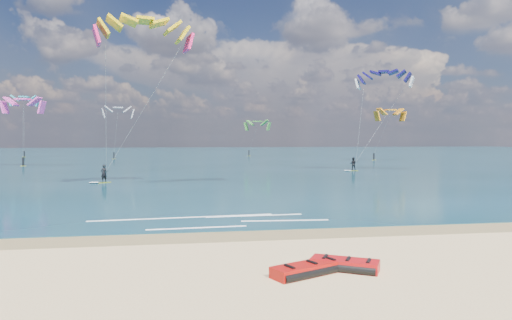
{
  "coord_description": "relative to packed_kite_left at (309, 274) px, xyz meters",
  "views": [
    {
      "loc": [
        -2.82,
        -17.79,
        4.53
      ],
      "look_at": [
        1.25,
        8.0,
        3.27
      ],
      "focal_mm": 32.0,
      "sensor_mm": 36.0,
      "label": 1
    }
  ],
  "objects": [
    {
      "name": "kitesurfer_far",
      "position": [
        20.5,
        43.4,
        7.88
      ],
      "size": [
        9.27,
        6.4,
        14.65
      ],
      "rotation": [
        0.0,
        0.0,
        -0.24
      ],
      "color": "#9CB61B",
      "rests_on": "sea"
    },
    {
      "name": "distant_kites",
      "position": [
        -10.6,
        81.5,
        5.52
      ],
      "size": [
        82.12,
        39.83,
        13.95
      ],
      "color": "#E944AE",
      "rests_on": "ground"
    },
    {
      "name": "shoreline_foam",
      "position": [
        -2.12,
        10.44,
        0.04
      ],
      "size": [
        13.07,
        3.85,
        0.01
      ],
      "color": "white",
      "rests_on": "ground"
    },
    {
      "name": "packed_kite_mid",
      "position": [
        1.36,
        0.3,
        0.0
      ],
      "size": [
        2.78,
        2.3,
        0.44
      ],
      "primitive_type": null,
      "rotation": [
        0.0,
        0.0,
        -0.52
      ],
      "color": "#B90C0F",
      "rests_on": "ground"
    },
    {
      "name": "wet_sand_strip",
      "position": [
        -1.26,
        6.27,
        0.0
      ],
      "size": [
        320.0,
        2.4,
        0.01
      ],
      "primitive_type": "cube",
      "color": "olive",
      "rests_on": "ground"
    },
    {
      "name": "packed_kite_left",
      "position": [
        0.0,
        0.0,
        0.0
      ],
      "size": [
        3.15,
        2.29,
        0.43
      ],
      "primitive_type": null,
      "rotation": [
        0.0,
        0.0,
        0.43
      ],
      "color": "#AE0D09",
      "rests_on": "ground"
    },
    {
      "name": "sea",
      "position": [
        -1.26,
        107.27,
        0.02
      ],
      "size": [
        320.0,
        200.0,
        0.04
      ],
      "primitive_type": "cube",
      "color": "#0A333B",
      "rests_on": "ground"
    },
    {
      "name": "kitesurfer_main",
      "position": [
        -9.61,
        29.39,
        8.3
      ],
      "size": [
        12.05,
        9.35,
        16.36
      ],
      "rotation": [
        0.0,
        0.0,
        0.66
      ],
      "color": "#B6CB17",
      "rests_on": "sea"
    },
    {
      "name": "ground",
      "position": [
        -1.26,
        43.27,
        0.0
      ],
      "size": [
        320.0,
        320.0,
        0.0
      ],
      "primitive_type": "plane",
      "color": "tan",
      "rests_on": "ground"
    }
  ]
}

